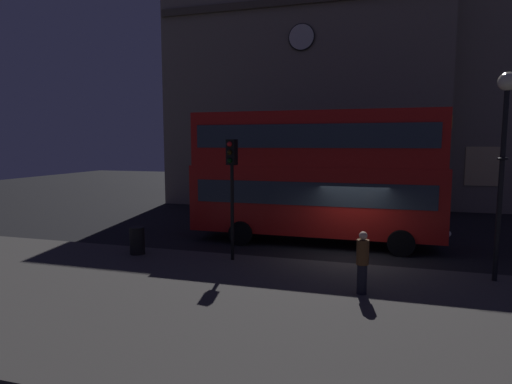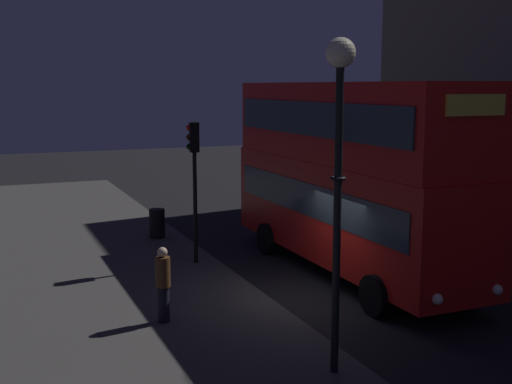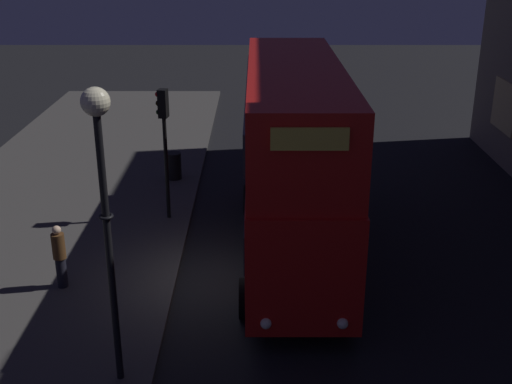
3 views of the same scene
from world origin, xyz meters
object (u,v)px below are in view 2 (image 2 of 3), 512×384
double_decker_bus (349,168)px  pedestrian (163,283)px  traffic_light_near_kerb (194,163)px  litter_bin (157,223)px  street_lamp (339,131)px

double_decker_bus → pedestrian: bearing=-69.9°
double_decker_bus → traffic_light_near_kerb: size_ratio=2.46×
double_decker_bus → traffic_light_near_kerb: 4.39m
litter_bin → traffic_light_near_kerb: bearing=3.6°
street_lamp → pedestrian: size_ratio=3.53×
traffic_light_near_kerb → street_lamp: size_ratio=0.69×
street_lamp → litter_bin: size_ratio=6.01×
double_decker_bus → pedestrian: double_decker_bus is taller
pedestrian → double_decker_bus: bearing=87.2°
street_lamp → pedestrian: street_lamp is taller
double_decker_bus → street_lamp: size_ratio=1.70×
double_decker_bus → pedestrian: (2.16, -5.91, -1.98)m
double_decker_bus → litter_bin: bearing=-145.2°
litter_bin → double_decker_bus: bearing=34.8°
street_lamp → litter_bin: bearing=-178.7°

